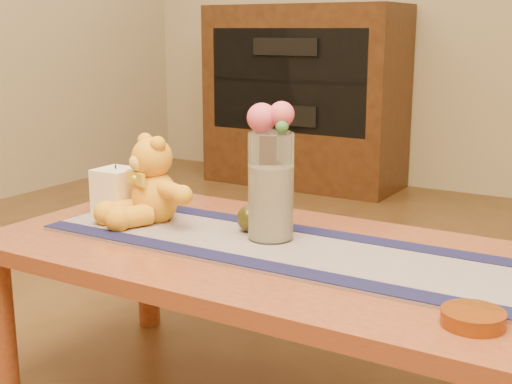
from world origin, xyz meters
The scene contains 23 objects.
coffee_table_top centered at (0.00, 0.00, 0.43)m, with size 1.40×0.70×0.04m, color maroon.
table_leg_fl centered at (-0.64, -0.29, 0.21)m, with size 0.07×0.07×0.41m, color maroon.
table_leg_bl centered at (-0.64, 0.29, 0.21)m, with size 0.07×0.07×0.41m, color maroon.
persian_runner centered at (0.01, 0.00, 0.45)m, with size 1.20×0.35×0.01m, color #1B224E.
runner_border_near centered at (0.01, -0.14, 0.46)m, with size 1.20×0.06×0.00m, color #121338.
runner_border_far centered at (0.01, 0.15, 0.46)m, with size 1.20×0.06×0.00m, color #121338.
teddy_bear centered at (-0.38, 0.03, 0.57)m, with size 0.32×0.26×0.22m, color orange, non-canonical shape.
pillar_candle centered at (-0.52, 0.03, 0.52)m, with size 0.10×0.10×0.12m, color #FFE8BB.
candle_wick centered at (-0.52, 0.03, 0.59)m, with size 0.00×0.00×0.01m, color black.
glass_vase centered at (-0.03, 0.04, 0.59)m, with size 0.11×0.11×0.26m, color silver.
potpourri_fill centered at (-0.03, 0.04, 0.55)m, with size 0.09×0.09×0.18m, color beige.
rose_left centered at (-0.05, 0.03, 0.75)m, with size 0.07×0.07×0.07m, color #E14F66.
rose_right centered at (-0.01, 0.04, 0.76)m, with size 0.06×0.06×0.06m, color #E14F66.
blue_flower_back centered at (-0.02, 0.07, 0.75)m, with size 0.04×0.04×0.04m, color #4F68AC.
blue_flower_side centered at (-0.06, 0.06, 0.74)m, with size 0.04×0.04×0.04m, color #4F68AC.
leaf_sprig centered at (0.01, 0.02, 0.74)m, with size 0.03×0.03×0.03m, color #33662D.
bronze_ball centered at (-0.11, 0.06, 0.49)m, with size 0.07×0.07×0.07m, color #433D16.
amber_dish centered at (0.52, -0.21, 0.46)m, with size 0.11×0.11×0.03m, color #BF5914.
media_cabinet centered at (-1.20, 2.48, 0.55)m, with size 1.20×0.50×1.10m, color black.
cabinet_cavity centered at (-1.20, 2.25, 0.66)m, with size 1.02×0.03×0.61m, color black.
cabinet_shelf centered at (-1.20, 2.33, 0.66)m, with size 1.02×0.20×0.03m, color black.
stereo_upper centered at (-1.20, 2.35, 0.86)m, with size 0.42×0.28×0.10m, color black.
stereo_lower centered at (-1.20, 2.35, 0.46)m, with size 0.42×0.28×0.12m, color black.
Camera 1 is at (0.78, -1.37, 0.96)m, focal length 48.76 mm.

